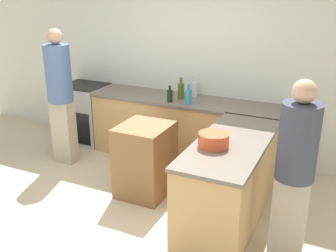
% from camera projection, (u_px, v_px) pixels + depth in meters
% --- Properties ---
extents(ground_plane, '(14.00, 14.00, 0.00)m').
position_uv_depth(ground_plane, '(124.00, 218.00, 4.25)').
color(ground_plane, beige).
extents(wall_back, '(8.00, 0.06, 2.70)m').
position_uv_depth(wall_back, '(196.00, 62.00, 5.50)').
color(wall_back, silver).
rests_on(wall_back, ground_plane).
extents(counter_back, '(2.70, 0.68, 0.89)m').
position_uv_depth(counter_back, '(185.00, 130.00, 5.52)').
color(counter_back, tan).
rests_on(counter_back, ground_plane).
extents(counter_peninsula, '(0.69, 1.72, 0.89)m').
position_uv_depth(counter_peninsula, '(230.00, 180.00, 4.13)').
color(counter_peninsula, tan).
rests_on(counter_peninsula, ground_plane).
extents(range_oven, '(0.71, 0.65, 0.91)m').
position_uv_depth(range_oven, '(86.00, 113.00, 6.21)').
color(range_oven, '#ADADB2').
rests_on(range_oven, ground_plane).
extents(island_table, '(0.56, 0.64, 0.86)m').
position_uv_depth(island_table, '(145.00, 159.00, 4.64)').
color(island_table, brown).
rests_on(island_table, ground_plane).
extents(mixing_bowl, '(0.30, 0.30, 0.14)m').
position_uv_depth(mixing_bowl, '(214.00, 140.00, 3.81)').
color(mixing_bowl, '#DB512D').
rests_on(mixing_bowl, counter_peninsula).
extents(dish_soap_bottle, '(0.08, 0.08, 0.27)m').
position_uv_depth(dish_soap_bottle, '(188.00, 96.00, 5.12)').
color(dish_soap_bottle, '#338CBF').
rests_on(dish_soap_bottle, counter_back).
extents(vinegar_bottle_clear, '(0.09, 0.09, 0.27)m').
position_uv_depth(vinegar_bottle_clear, '(194.00, 89.00, 5.47)').
color(vinegar_bottle_clear, silver).
rests_on(vinegar_bottle_clear, counter_back).
extents(olive_oil_bottle, '(0.09, 0.09, 0.29)m').
position_uv_depth(olive_oil_bottle, '(181.00, 90.00, 5.34)').
color(olive_oil_bottle, '#475B1E').
rests_on(olive_oil_bottle, counter_back).
extents(wine_bottle_dark, '(0.08, 0.08, 0.22)m').
position_uv_depth(wine_bottle_dark, '(170.00, 95.00, 5.23)').
color(wine_bottle_dark, black).
rests_on(wine_bottle_dark, counter_back).
extents(person_by_range, '(0.34, 0.34, 1.85)m').
position_uv_depth(person_by_range, '(60.00, 92.00, 5.26)').
color(person_by_range, '#ADA38E').
rests_on(person_by_range, ground_plane).
extents(person_at_peninsula, '(0.34, 0.34, 1.68)m').
position_uv_depth(person_at_peninsula, '(295.00, 167.00, 3.37)').
color(person_at_peninsula, '#ADA38E').
rests_on(person_at_peninsula, ground_plane).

